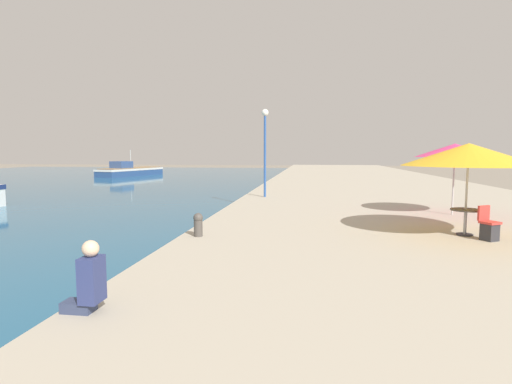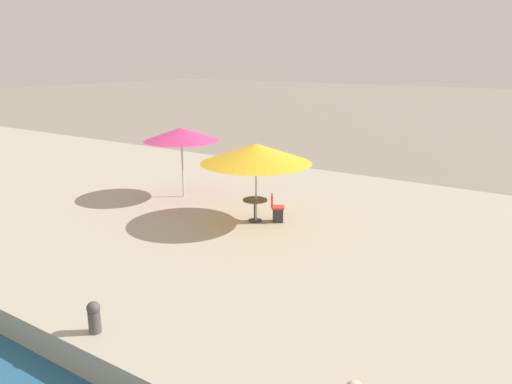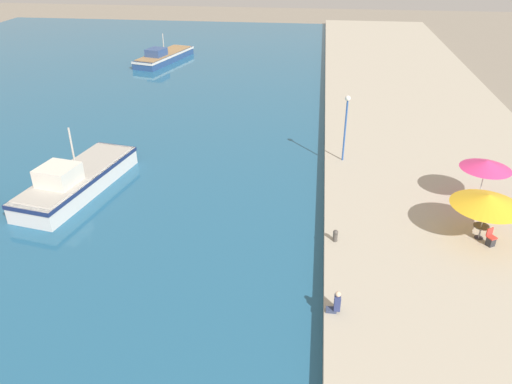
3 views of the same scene
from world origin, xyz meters
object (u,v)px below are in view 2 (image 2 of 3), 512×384
cafe_table (255,205)px  mooring_bollard (94,316)px  cafe_umbrella_pink (256,153)px  cafe_umbrella_white (181,134)px  cafe_chair_left (277,212)px

cafe_table → mooring_bollard: bearing=-170.8°
cafe_umbrella_pink → cafe_umbrella_white: bearing=76.3°
cafe_umbrella_pink → mooring_bollard: (-7.36, -1.14, -1.92)m
cafe_umbrella_white → cafe_umbrella_pink: bearing=-103.7°
cafe_table → mooring_bollard: (-7.39, -1.20, -0.18)m
cafe_umbrella_pink → cafe_table: (0.02, 0.06, -1.73)m
cafe_table → cafe_chair_left: (0.37, -0.62, -0.21)m
cafe_umbrella_pink → cafe_umbrella_white: cafe_umbrella_white is taller
cafe_chair_left → cafe_umbrella_white: bearing=-128.1°
cafe_table → cafe_umbrella_pink: bearing=-113.8°
cafe_umbrella_white → cafe_chair_left: (-0.58, -4.57, -2.08)m
cafe_umbrella_pink → mooring_bollard: size_ratio=5.42×
mooring_bollard → cafe_chair_left: bearing=4.3°
cafe_chair_left → mooring_bollard: cafe_chair_left is taller
cafe_table → mooring_bollard: 7.49m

